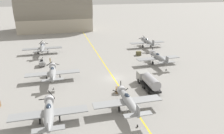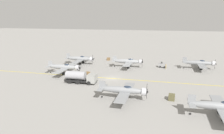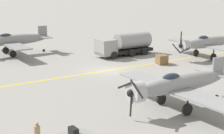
# 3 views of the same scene
# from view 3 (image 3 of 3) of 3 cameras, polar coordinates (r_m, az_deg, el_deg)

# --- Properties ---
(ground_plane) EXTENTS (400.00, 400.00, 0.00)m
(ground_plane) POSITION_cam_3_polar(r_m,az_deg,el_deg) (41.72, -0.83, -0.56)
(ground_plane) COLOR gray
(taxiway_stripe) EXTENTS (0.30, 160.00, 0.01)m
(taxiway_stripe) POSITION_cam_3_polar(r_m,az_deg,el_deg) (41.72, -0.83, -0.55)
(taxiway_stripe) COLOR yellow
(taxiway_stripe) RESTS_ON ground
(airplane_near_center) EXTENTS (12.00, 9.98, 3.80)m
(airplane_near_center) POSITION_cam_3_polar(r_m,az_deg,el_deg) (49.49, 14.28, 3.61)
(airplane_near_center) COLOR gray
(airplane_near_center) RESTS_ON ground
(airplane_mid_right) EXTENTS (12.00, 9.98, 3.74)m
(airplane_mid_right) POSITION_cam_3_polar(r_m,az_deg,el_deg) (51.57, -15.12, 3.94)
(airplane_mid_right) COLOR gray
(airplane_mid_right) RESTS_ON ground
(airplane_mid_left) EXTENTS (12.00, 9.98, 3.65)m
(airplane_mid_left) POSITION_cam_3_polar(r_m,az_deg,el_deg) (29.54, 10.00, -2.60)
(airplane_mid_left) COLOR gray
(airplane_mid_left) RESTS_ON ground
(fuel_tanker) EXTENTS (2.68, 8.00, 2.98)m
(fuel_tanker) POSITION_cam_3_polar(r_m,az_deg,el_deg) (49.69, 1.89, 3.47)
(fuel_tanker) COLOR black
(fuel_tanker) RESTS_ON ground
(ground_crew_walking) EXTENTS (0.37, 0.37, 1.70)m
(ground_crew_walking) POSITION_cam_3_polar(r_m,az_deg,el_deg) (23.16, -11.32, -10.05)
(ground_crew_walking) COLOR tan
(ground_crew_walking) RESTS_ON ground
(supply_crate_outboard) EXTENTS (1.57, 1.42, 1.11)m
(supply_crate_outboard) POSITION_cam_3_polar(r_m,az_deg,el_deg) (45.18, 7.60, 1.13)
(supply_crate_outboard) COLOR brown
(supply_crate_outboard) RESTS_ON ground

